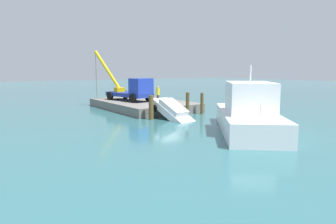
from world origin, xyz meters
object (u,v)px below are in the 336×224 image
(crane_truck, at_px, (132,90))
(dock_worker, at_px, (158,94))
(salvaged_car, at_px, (174,112))
(moored_yacht, at_px, (244,118))

(crane_truck, distance_m, dock_worker, 3.16)
(dock_worker, bearing_deg, salvaged_car, -20.25)
(salvaged_car, bearing_deg, moored_yacht, 21.06)
(dock_worker, xyz_separation_m, salvaged_car, (6.41, -2.36, -1.13))
(moored_yacht, bearing_deg, salvaged_car, -158.94)
(dock_worker, relative_size, salvaged_car, 0.39)
(salvaged_car, bearing_deg, dock_worker, 159.75)
(crane_truck, height_order, salvaged_car, crane_truck)
(dock_worker, distance_m, salvaged_car, 6.93)
(crane_truck, relative_size, moored_yacht, 0.65)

